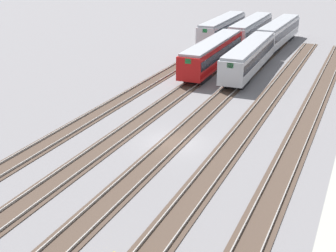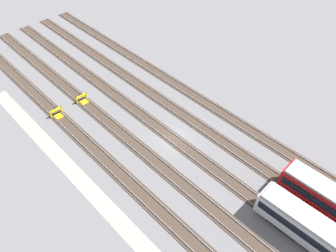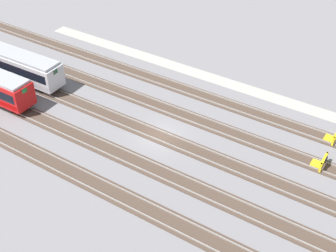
% 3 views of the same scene
% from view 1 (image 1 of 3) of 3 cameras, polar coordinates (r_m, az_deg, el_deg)
% --- Properties ---
extents(ground_plane, '(400.00, 400.00, 0.00)m').
position_cam_1_polar(ground_plane, '(37.85, 0.63, -2.01)').
color(ground_plane, slate).
extents(rail_track_nearest, '(90.00, 2.23, 0.21)m').
position_cam_1_polar(rail_track_nearest, '(35.58, 14.40, -4.26)').
color(rail_track_nearest, '#47382D').
rests_on(rail_track_nearest, ground).
extents(rail_track_near_inner, '(90.00, 2.24, 0.21)m').
position_cam_1_polar(rail_track_near_inner, '(36.44, 7.30, -3.09)').
color(rail_track_near_inner, '#47382D').
rests_on(rail_track_near_inner, ground).
extents(rail_track_middle, '(90.00, 2.24, 0.21)m').
position_cam_1_polar(rail_track_middle, '(37.84, 0.63, -1.95)').
color(rail_track_middle, '#47382D').
rests_on(rail_track_middle, ground).
extents(rail_track_far_inner, '(90.00, 2.23, 0.21)m').
position_cam_1_polar(rail_track_far_inner, '(39.72, -5.48, -0.88)').
color(rail_track_far_inner, '#47382D').
rests_on(rail_track_far_inner, ground).
extents(rail_track_farthest, '(90.00, 2.23, 0.21)m').
position_cam_1_polar(rail_track_farthest, '(42.02, -10.97, 0.09)').
color(rail_track_farthest, '#47382D').
rests_on(rail_track_farthest, ground).
extents(subway_car_front_row_leftmost, '(18.06, 3.27, 3.70)m').
position_cam_1_polar(subway_car_front_row_leftmost, '(58.62, 9.87, 8.29)').
color(subway_car_front_row_leftmost, silver).
rests_on(subway_car_front_row_leftmost, ground).
extents(subway_car_front_row_left_inner, '(18.01, 2.91, 3.70)m').
position_cam_1_polar(subway_car_front_row_left_inner, '(77.91, 10.08, 11.50)').
color(subway_car_front_row_left_inner, silver).
rests_on(subway_car_front_row_left_inner, ground).
extents(subway_car_front_row_centre, '(18.05, 3.15, 3.70)m').
position_cam_1_polar(subway_car_front_row_centre, '(59.88, 5.48, 8.79)').
color(subway_car_front_row_centre, '#B71414').
rests_on(subway_car_front_row_centre, ground).
extents(subway_car_front_row_right_inner, '(18.02, 2.98, 3.70)m').
position_cam_1_polar(subway_car_front_row_right_inner, '(78.67, 6.67, 11.78)').
color(subway_car_front_row_right_inner, silver).
rests_on(subway_car_front_row_right_inner, ground).
extents(subway_car_front_row_rightmost, '(18.07, 3.29, 3.70)m').
position_cam_1_polar(subway_car_front_row_rightmost, '(76.50, 13.37, 11.08)').
color(subway_car_front_row_rightmost, silver).
rests_on(subway_car_front_row_rightmost, ground).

